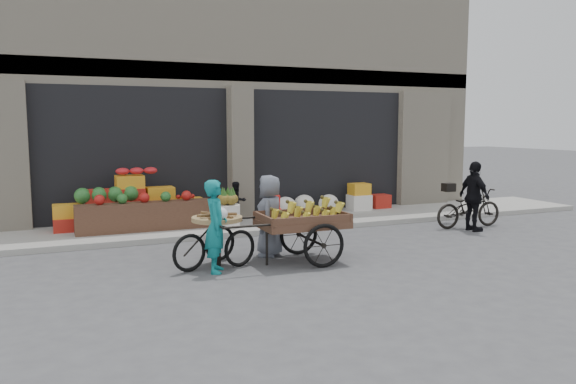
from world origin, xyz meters
name	(u,v)px	position (x,y,z in m)	size (l,w,h in m)	color
ground	(336,268)	(0.00, 0.00, 0.00)	(80.00, 80.00, 0.00)	#424244
sidewalk	(253,224)	(0.00, 4.10, 0.06)	(18.00, 2.20, 0.12)	gray
building	(207,89)	(0.00, 8.03, 3.37)	(14.00, 6.45, 7.00)	beige
fruit_display	(141,202)	(-2.48, 4.38, 0.67)	(3.10, 1.12, 1.24)	#AD2118
pineapple_bin	(228,216)	(-0.75, 3.60, 0.37)	(0.52, 0.52, 0.50)	silver
fire_hydrant	(276,207)	(0.35, 3.55, 0.50)	(0.22, 0.22, 0.71)	#A5140F
orange_bucket	(297,217)	(0.85, 3.50, 0.27)	(0.32, 0.32, 0.30)	orange
right_bay_goods	(340,200)	(2.61, 4.70, 0.41)	(3.35, 0.60, 0.70)	silver
seated_person	(237,202)	(-0.35, 4.20, 0.58)	(0.45, 0.35, 0.93)	black
banana_cart	(299,218)	(-0.40, 0.60, 0.76)	(2.51, 1.12, 1.04)	brown
vendor_woman	(216,226)	(-1.89, 0.52, 0.74)	(0.54, 0.36, 1.49)	#0F7779
tricycle_cart	(217,233)	(-1.78, 0.87, 0.57)	(1.45, 1.07, 0.95)	#9E7F51
vendor_grey	(270,216)	(-0.69, 1.24, 0.73)	(0.71, 0.46, 1.46)	slate
bicycle	(468,208)	(4.52, 2.06, 0.45)	(0.60, 1.72, 0.90)	black
cyclist	(474,196)	(4.32, 1.66, 0.78)	(0.91, 0.38, 1.55)	black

